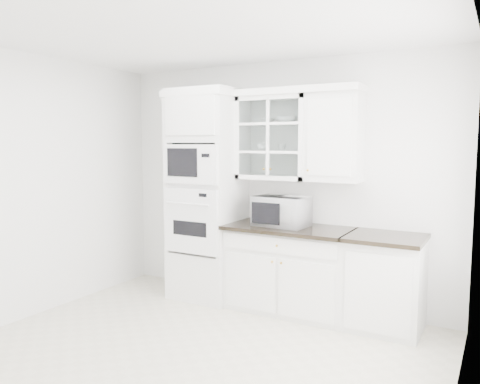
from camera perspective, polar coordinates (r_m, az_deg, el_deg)
The scene contains 13 objects.
ground at distance 4.18m, azimuth -6.25°, elevation -19.38°, with size 4.00×3.50×0.01m, color beige.
room_shell at distance 4.14m, azimuth -3.04°, elevation 5.77°, with size 4.00×3.50×2.70m.
oven_column at distance 5.41m, azimuth -4.08°, elevation -0.36°, with size 0.76×0.68×2.40m.
base_cabinet_run at distance 5.09m, azimuth 6.02°, elevation -9.24°, with size 1.32×0.67×0.92m.
extra_base_cabinet at distance 4.79m, azimuth 17.24°, elevation -10.42°, with size 0.72×0.67×0.92m.
upper_cabinet_glass at distance 5.14m, azimuth 4.23°, elevation 6.58°, with size 0.80×0.33×0.90m.
upper_cabinet_solid at distance 4.89m, azimuth 11.45°, elevation 6.51°, with size 0.55×0.33×0.90m, color white.
crown_molding at distance 5.19m, azimuth 3.08°, elevation 11.95°, with size 2.14×0.38×0.07m, color white.
countertop_microwave at distance 4.98m, azimuth 5.17°, elevation -2.31°, with size 0.55×0.45×0.32m, color white.
bowl_a at distance 5.20m, azimuth 2.88°, elevation 8.64°, with size 0.22×0.22×0.05m, color white.
bowl_b at distance 5.07m, azimuth 5.68°, elevation 8.75°, with size 0.21×0.21×0.07m, color white.
cup_a at distance 5.19m, azimuth 2.80°, elevation 5.50°, with size 0.11×0.11×0.08m, color white.
cup_b at distance 5.10m, azimuth 5.15°, elevation 5.46°, with size 0.09×0.09×0.08m, color white.
Camera 1 is at (2.22, -3.06, 1.79)m, focal length 35.00 mm.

